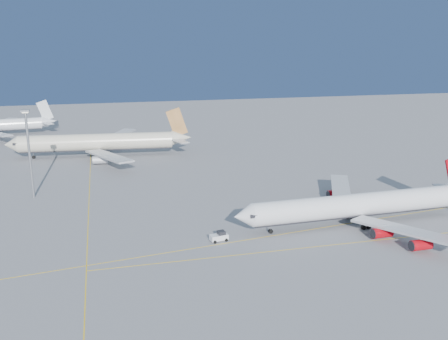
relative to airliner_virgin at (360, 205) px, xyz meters
The scene contains 6 objects.
ground 24.11m from the airliner_virgin, behind, with size 500.00×500.00×0.00m, color slate.
taxiway_lines 39.64m from the airliner_virgin, 165.31° to the left, with size 118.86×140.00×0.02m.
airliner_virgin is the anchor object (origin of this frame).
airliner_etihad 106.35m from the airliner_virgin, 123.90° to the left, with size 68.96×63.50×17.99m.
pushback_tug 35.39m from the airliner_virgin, behind, with size 4.19×2.96×2.20m.
light_mast 88.99m from the airliner_virgin, 152.50° to the left, with size 2.13×2.13×24.64m.
Camera 1 is at (-35.61, -105.28, 43.10)m, focal length 40.00 mm.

